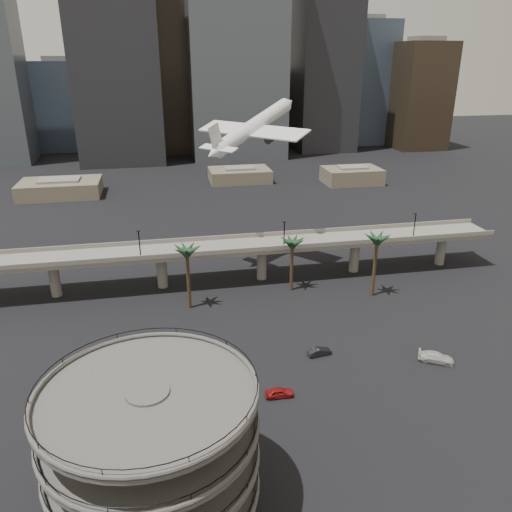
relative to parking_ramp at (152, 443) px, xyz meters
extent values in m
plane|color=black|center=(13.00, 4.00, -9.84)|extent=(700.00, 700.00, 0.00)
cylinder|color=#484543|center=(0.00, 0.00, -1.84)|extent=(4.40, 4.40, 16.50)
cylinder|color=#484543|center=(0.00, 0.00, -6.06)|extent=(22.00, 22.00, 0.45)
torus|color=#484543|center=(0.00, 0.00, -5.59)|extent=(22.20, 22.20, 0.50)
torus|color=black|center=(0.00, 0.00, -4.79)|extent=(21.80, 21.80, 0.10)
cylinder|color=#484543|center=(0.00, 0.00, -2.06)|extent=(22.00, 22.00, 0.45)
torus|color=#484543|center=(0.00, 0.00, -1.59)|extent=(22.20, 22.20, 0.50)
torus|color=black|center=(0.00, 0.00, -0.79)|extent=(21.80, 21.80, 0.10)
cylinder|color=#484543|center=(0.00, 0.00, 1.94)|extent=(22.00, 22.00, 0.45)
torus|color=#484543|center=(0.00, 0.00, 2.41)|extent=(22.20, 22.20, 0.50)
torus|color=black|center=(0.00, 0.00, 3.21)|extent=(21.80, 21.80, 0.10)
cylinder|color=#484543|center=(0.00, 0.00, 5.94)|extent=(22.00, 22.00, 0.45)
torus|color=#484543|center=(0.00, 0.00, 6.41)|extent=(22.20, 22.20, 0.50)
torus|color=black|center=(0.00, 0.00, 7.21)|extent=(21.80, 21.80, 0.10)
cube|color=slate|center=(13.00, 59.00, -1.84)|extent=(130.00, 9.00, 0.90)
cube|color=slate|center=(13.00, 54.50, -0.94)|extent=(130.00, 0.30, 1.00)
cube|color=slate|center=(13.00, 63.50, -0.94)|extent=(130.00, 0.30, 1.00)
cylinder|color=slate|center=(-20.00, 59.00, -6.04)|extent=(2.20, 2.20, 8.00)
cylinder|color=slate|center=(2.00, 59.00, -6.04)|extent=(2.20, 2.20, 8.00)
cylinder|color=slate|center=(24.00, 59.00, -6.04)|extent=(2.20, 2.20, 8.00)
cylinder|color=slate|center=(46.00, 59.00, -6.04)|extent=(2.20, 2.20, 8.00)
cylinder|color=slate|center=(68.00, 59.00, -6.04)|extent=(2.20, 2.20, 8.00)
cylinder|color=black|center=(-2.00, 55.00, 1.66)|extent=(0.24, 0.24, 6.00)
cylinder|color=black|center=(28.00, 55.00, 1.66)|extent=(0.24, 0.24, 6.00)
cylinder|color=black|center=(58.00, 55.00, 1.66)|extent=(0.24, 0.24, 6.00)
cylinder|color=#48311E|center=(7.00, 48.00, -3.76)|extent=(0.70, 0.70, 12.15)
ellipsoid|color=#19381F|center=(7.00, 48.00, 2.71)|extent=(4.40, 4.40, 2.00)
cylinder|color=#48311E|center=(29.00, 52.00, -4.44)|extent=(0.70, 0.70, 10.80)
ellipsoid|color=#19381F|center=(29.00, 52.00, 1.36)|extent=(4.40, 4.40, 2.00)
cylinder|color=#48311E|center=(45.00, 46.00, -3.54)|extent=(0.70, 0.70, 12.60)
ellipsoid|color=#19381F|center=(45.00, 46.00, 3.16)|extent=(4.40, 4.40, 2.00)
cube|color=brown|center=(-32.00, 144.00, -7.09)|extent=(28.00, 18.00, 5.50)
cube|color=slate|center=(-32.00, 144.00, -3.94)|extent=(14.00, 9.00, 0.80)
cube|color=brown|center=(35.00, 154.00, -7.34)|extent=(24.00, 16.00, 5.00)
cube|color=slate|center=(35.00, 154.00, -4.44)|extent=(12.00, 8.00, 0.80)
cube|color=brown|center=(78.00, 142.00, -6.84)|extent=(22.00, 15.00, 6.00)
cube|color=slate|center=(78.00, 142.00, -3.44)|extent=(11.00, 7.50, 0.80)
cube|color=#384557|center=(-42.00, 249.00, 12.57)|extent=(30.00, 30.00, 44.81)
cube|color=slate|center=(-42.00, 249.00, 36.17)|extent=(16.50, 16.50, 2.40)
cube|color=black|center=(-12.00, 204.00, 41.50)|extent=(38.00, 30.00, 102.68)
cube|color=#2D2319|center=(18.00, 229.00, 32.17)|extent=(28.00, 26.00, 84.01)
cube|color=#484E55|center=(43.00, 209.00, 46.17)|extent=(45.00, 32.00, 112.01)
cube|color=gray|center=(68.00, 244.00, 9.77)|extent=(24.00, 24.00, 39.21)
cube|color=slate|center=(68.00, 244.00, 30.57)|extent=(13.20, 13.20, 2.40)
cube|color=black|center=(91.00, 219.00, 34.50)|extent=(30.00, 28.00, 88.68)
cube|color=#384557|center=(118.00, 239.00, 22.84)|extent=(34.00, 30.00, 65.34)
cube|color=slate|center=(118.00, 239.00, 56.71)|extent=(18.70, 16.50, 2.40)
cube|color=#2D2319|center=(143.00, 214.00, 17.23)|extent=(26.00, 26.00, 54.14)
cube|color=slate|center=(143.00, 214.00, 45.50)|extent=(14.30, 14.30, 2.40)
cube|color=gray|center=(31.00, 264.00, 7.90)|extent=(22.00, 22.00, 35.47)
cube|color=slate|center=(31.00, 264.00, 26.84)|extent=(12.10, 12.10, 2.40)
cylinder|color=white|center=(24.83, 72.32, 22.16)|extent=(21.87, 19.56, 10.83)
cone|color=white|center=(35.31, 81.39, 26.38)|extent=(5.31, 5.23, 4.17)
cone|color=white|center=(14.35, 63.26, 17.95)|extent=(4.98, 4.88, 3.81)
cube|color=white|center=(24.28, 71.84, 21.36)|extent=(22.81, 25.07, 2.08)
cube|color=white|center=(15.62, 64.36, 18.85)|extent=(7.79, 8.52, 0.88)
cube|color=white|center=(15.05, 63.86, 21.36)|extent=(3.51, 3.10, 5.79)
cylinder|color=#27282D|center=(21.55, 76.27, 20.24)|extent=(4.47, 4.23, 2.93)
cylinder|color=#27282D|center=(28.27, 68.50, 20.24)|extent=(4.47, 4.23, 2.93)
imported|color=maroon|center=(17.83, 17.11, -9.11)|extent=(4.33, 1.87, 1.46)
imported|color=black|center=(27.08, 26.54, -9.16)|extent=(4.26, 2.01, 1.35)
imported|color=silver|center=(45.27, 20.89, -9.02)|extent=(6.05, 4.72, 1.64)
camera|label=1|loc=(2.54, -41.70, 36.82)|focal=35.00mm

